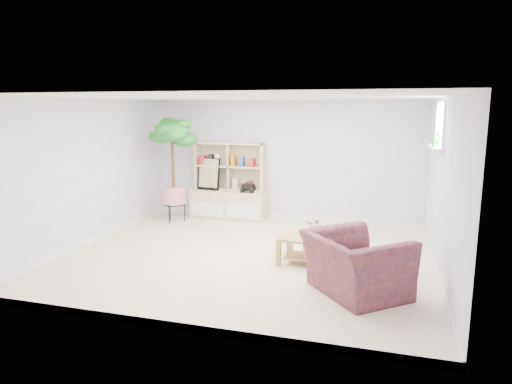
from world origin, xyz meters
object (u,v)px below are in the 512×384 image
(floor_tree, at_px, (173,171))
(armchair, at_px, (356,260))
(storage_unit, at_px, (228,181))
(coffee_table, at_px, (314,251))

(floor_tree, distance_m, armchair, 4.58)
(storage_unit, height_order, floor_tree, floor_tree)
(coffee_table, height_order, armchair, armchair)
(storage_unit, distance_m, armchair, 4.29)
(floor_tree, height_order, armchair, floor_tree)
(coffee_table, bearing_deg, armchair, -48.18)
(storage_unit, bearing_deg, floor_tree, -146.08)
(armchair, bearing_deg, floor_tree, 14.39)
(storage_unit, bearing_deg, coffee_table, -47.66)
(armchair, bearing_deg, coffee_table, -4.47)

